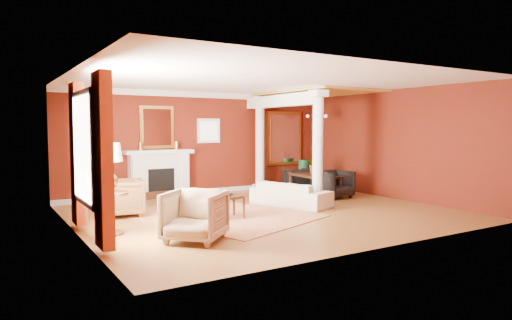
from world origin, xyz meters
TOP-DOWN VIEW (x-y plane):
  - ground at (0.00, 0.00)m, footprint 8.00×8.00m
  - room_shell at (0.00, 0.00)m, footprint 8.04×7.04m
  - fireplace at (-1.30, 3.32)m, footprint 1.85×0.42m
  - overmantel_mirror at (-1.30, 3.45)m, footprint 0.95×0.07m
  - flank_window_left at (-2.85, 3.46)m, footprint 0.70×0.07m
  - flank_window_right at (0.25, 3.46)m, footprint 0.70×0.07m
  - left_window at (-3.89, -0.60)m, footprint 0.21×2.55m
  - column_front at (1.70, 0.30)m, footprint 0.36×0.36m
  - column_back at (1.70, 3.00)m, footprint 0.36×0.36m
  - header_beam at (1.70, 1.90)m, footprint 0.30×3.20m
  - amber_ceiling at (2.85, 1.75)m, footprint 2.30×3.40m
  - dining_mirror at (2.90, 3.45)m, footprint 1.30×0.07m
  - chandelier at (2.90, 1.80)m, footprint 0.60×0.62m
  - crown_trim at (0.00, 3.46)m, footprint 8.00×0.08m
  - base_trim at (0.00, 3.46)m, footprint 8.00×0.08m
  - rug at (-1.05, 0.22)m, footprint 3.99×4.56m
  - sofa at (0.96, 0.42)m, footprint 1.20×2.05m
  - armchair_leopard at (-2.86, 1.22)m, footprint 0.95×0.99m
  - armchair_stripe at (-2.42, -1.58)m, footprint 1.24×1.25m
  - coffee_table at (-1.14, -0.18)m, footprint 0.97×0.97m
  - coffee_book at (-1.17, -0.20)m, footprint 0.16×0.06m
  - side_table at (-3.50, -0.35)m, footprint 0.65×0.65m
  - dining_table at (2.73, 1.67)m, footprint 0.72×1.66m
  - dining_chair_near at (2.70, 0.81)m, footprint 0.84×0.80m
  - dining_chair_far at (2.80, 2.62)m, footprint 0.82×0.78m
  - green_urn at (3.33, 3.00)m, footprint 0.37×0.37m
  - potted_plant at (2.73, 1.66)m, footprint 0.65×0.69m

SIDE VIEW (x-z plane):
  - ground at x=0.00m, z-range 0.00..0.00m
  - rug at x=-1.05m, z-range 0.00..0.02m
  - base_trim at x=0.00m, z-range 0.00..0.12m
  - green_urn at x=3.33m, z-range -0.10..0.80m
  - dining_chair_far at x=2.80m, z-range 0.00..0.72m
  - sofa at x=0.96m, z-range 0.00..0.77m
  - dining_chair_near at x=2.70m, z-range 0.00..0.82m
  - armchair_leopard at x=-2.86m, z-range 0.00..0.87m
  - coffee_table at x=-1.14m, z-range 0.20..0.69m
  - dining_table at x=2.73m, z-range 0.00..0.90m
  - armchair_stripe at x=-2.42m, z-range 0.00..0.94m
  - coffee_book at x=-1.17m, z-range 0.49..0.71m
  - fireplace at x=-1.30m, z-range 0.00..1.29m
  - side_table at x=-3.50m, z-range 0.29..1.91m
  - potted_plant at x=2.73m, z-range 0.90..1.37m
  - left_window at x=-3.89m, z-range 0.12..2.72m
  - column_front at x=1.70m, z-range 0.03..2.83m
  - column_back at x=1.70m, z-range 0.03..2.83m
  - dining_mirror at x=2.90m, z-range 0.70..2.40m
  - flank_window_left at x=-2.85m, z-range 1.45..2.15m
  - flank_window_right at x=0.25m, z-range 1.45..2.15m
  - overmantel_mirror at x=-1.30m, z-range 1.33..2.47m
  - room_shell at x=0.00m, z-range 0.56..3.48m
  - chandelier at x=2.90m, z-range 1.87..2.62m
  - header_beam at x=1.70m, z-range 2.46..2.78m
  - crown_trim at x=0.00m, z-range 2.74..2.90m
  - amber_ceiling at x=2.85m, z-range 2.85..2.89m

